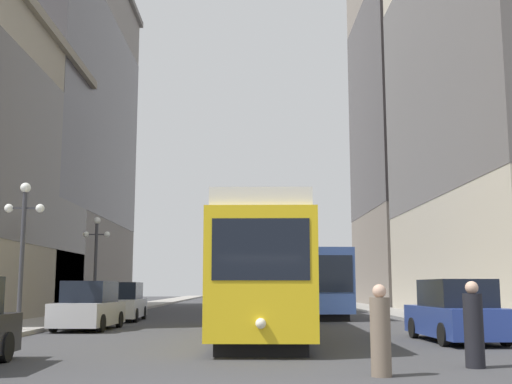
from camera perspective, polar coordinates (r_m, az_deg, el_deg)
The scene contains 13 objects.
sidewalk_left at distance 49.56m, azimuth -11.03°, elevation -10.13°, with size 2.80×120.00×0.15m, color gray.
sidewalk_right at distance 49.58m, azimuth 9.69°, elevation -10.16°, with size 2.80×120.00×0.15m, color gray.
streetcar at distance 21.53m, azimuth 0.63°, elevation -7.18°, with size 3.05×14.63×3.89m.
transit_bus at distance 35.87m, azimuth 4.86°, elevation -7.93°, with size 3.06×12.50×3.45m.
parked_car_left_mid at distance 25.20m, azimuth -14.75°, elevation -9.96°, with size 2.02×4.38×1.82m.
parked_car_right_far at distance 19.92m, azimuth 17.50°, elevation -10.31°, with size 1.99×4.63×1.82m.
parked_car_left_far at distance 31.47m, azimuth -11.91°, elevation -9.71°, with size 2.00×4.67×1.82m.
pedestrian_crossing_near at distance 12.02m, azimuth 11.11°, elevation -12.33°, with size 0.37×0.37×1.65m.
pedestrian_crossing_far at distance 13.73m, azimuth 18.96°, elevation -11.41°, with size 0.38×0.38×1.72m.
lamp_post_left_near at distance 23.80m, azimuth -20.17°, elevation -3.32°, with size 1.41×0.36×5.12m.
lamp_post_left_far at distance 34.16m, azimuth -14.17°, elevation -5.06°, with size 1.41×0.36×5.07m.
building_left_midblock at distance 49.78m, azimuth -21.92°, elevation 5.83°, with size 16.21×23.00×26.03m.
building_right_midblock at distance 58.89m, azimuth 16.31°, elevation 6.54°, with size 14.36×16.50×32.09m.
Camera 1 is at (-0.06, -8.76, 1.60)m, focal length 44.55 mm.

